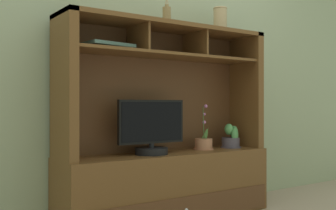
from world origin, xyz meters
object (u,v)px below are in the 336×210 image
object	(u,v)px
media_console	(167,160)
ceramic_vase	(220,20)
tv_monitor	(152,131)
diffuser_bottle	(167,16)
potted_orchid	(204,143)
potted_fern	(231,138)
magazine_stack_left	(108,46)

from	to	relation	value
media_console	ceramic_vase	xyz separation A→B (m)	(0.52, 0.02, 1.07)
tv_monitor	diffuser_bottle	distance (m)	0.84
media_console	tv_monitor	xyz separation A→B (m)	(-0.16, -0.04, 0.21)
potted_orchid	potted_fern	world-z (taller)	potted_orchid
diffuser_bottle	media_console	bearing A→B (deg)	-90.00
tv_monitor	potted_fern	bearing A→B (deg)	1.65
potted_fern	tv_monitor	bearing A→B (deg)	-178.35
magazine_stack_left	ceramic_vase	size ratio (longest dim) A/B	1.70
potted_fern	ceramic_vase	bearing A→B (deg)	155.18
potted_orchid	ceramic_vase	distance (m)	0.99
media_console	potted_orchid	bearing A→B (deg)	0.31
potted_orchid	magazine_stack_left	xyz separation A→B (m)	(-0.82, -0.01, 0.68)
diffuser_bottle	potted_orchid	bearing A→B (deg)	-0.83
magazine_stack_left	diffuser_bottle	xyz separation A→B (m)	(0.48, 0.02, 0.26)
potted_orchid	ceramic_vase	xyz separation A→B (m)	(0.18, 0.02, 0.97)
potted_fern	ceramic_vase	distance (m)	0.95
tv_monitor	potted_orchid	xyz separation A→B (m)	(0.50, 0.04, -0.12)
media_console	potted_orchid	xyz separation A→B (m)	(0.34, 0.00, 0.10)
media_console	tv_monitor	distance (m)	0.27
tv_monitor	magazine_stack_left	xyz separation A→B (m)	(-0.32, 0.03, 0.56)
potted_fern	ceramic_vase	size ratio (longest dim) A/B	0.96
potted_orchid	diffuser_bottle	bearing A→B (deg)	179.17
tv_monitor	potted_orchid	distance (m)	0.51
media_console	magazine_stack_left	xyz separation A→B (m)	(-0.48, -0.01, 0.78)
potted_orchid	magazine_stack_left	world-z (taller)	magazine_stack_left
potted_orchid	magazine_stack_left	bearing A→B (deg)	-179.22
tv_monitor	potted_fern	distance (m)	0.77
tv_monitor	ceramic_vase	bearing A→B (deg)	5.02
media_console	ceramic_vase	distance (m)	1.19
diffuser_bottle	ceramic_vase	distance (m)	0.52
media_console	tv_monitor	bearing A→B (deg)	-164.96
media_console	potted_fern	size ratio (longest dim) A/B	8.31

